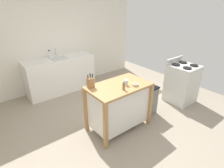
{
  "coord_description": "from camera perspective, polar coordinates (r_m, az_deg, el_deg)",
  "views": [
    {
      "loc": [
        -1.87,
        -2.23,
        2.26
      ],
      "look_at": [
        0.02,
        0.17,
        0.85
      ],
      "focal_mm": 29.16,
      "sensor_mm": 36.0,
      "label": 1
    }
  ],
  "objects": [
    {
      "name": "ground_plane",
      "position": [
        3.68,
        1.41,
        -13.0
      ],
      "size": [
        5.97,
        5.97,
        0.0
      ],
      "primitive_type": "plane",
      "color": "gray",
      "rests_on": "ground"
    },
    {
      "name": "wall_back",
      "position": [
        5.16,
        -16.77,
        13.14
      ],
      "size": [
        4.8,
        0.1,
        2.6
      ],
      "primitive_type": "cube",
      "color": "silver",
      "rests_on": "ground"
    },
    {
      "name": "kitchen_island",
      "position": [
        3.39,
        2.11,
        -6.41
      ],
      "size": [
        1.11,
        0.67,
        0.9
      ],
      "color": "#AD7F4C",
      "rests_on": "ground"
    },
    {
      "name": "knife_block",
      "position": [
        3.11,
        -6.75,
        0.46
      ],
      "size": [
        0.11,
        0.09,
        0.25
      ],
      "color": "#9E7042",
      "rests_on": "kitchen_island"
    },
    {
      "name": "bowl_ceramic_wide",
      "position": [
        3.2,
        7.26,
        -0.17
      ],
      "size": [
        0.11,
        0.11,
        0.04
      ],
      "color": "beige",
      "rests_on": "kitchen_island"
    },
    {
      "name": "drinking_cup",
      "position": [
        3.19,
        4.43,
        0.49
      ],
      "size": [
        0.07,
        0.07,
        0.1
      ],
      "color": "silver",
      "rests_on": "kitchen_island"
    },
    {
      "name": "pepper_grinder",
      "position": [
        3.02,
        3.69,
        -0.53
      ],
      "size": [
        0.04,
        0.04,
        0.15
      ],
      "color": "olive",
      "rests_on": "kitchen_island"
    },
    {
      "name": "trash_bin",
      "position": [
        3.96,
        11.19,
        -5.03
      ],
      "size": [
        0.36,
        0.28,
        0.63
      ],
      "color": "slate",
      "rests_on": "ground"
    },
    {
      "name": "sink_counter",
      "position": [
        5.02,
        -15.8,
        2.83
      ],
      "size": [
        1.76,
        0.6,
        0.91
      ],
      "color": "white",
      "rests_on": "ground"
    },
    {
      "name": "sink_faucet",
      "position": [
        4.97,
        -17.21,
        9.3
      ],
      "size": [
        0.02,
        0.02,
        0.22
      ],
      "color": "#B7BCC1",
      "rests_on": "sink_counter"
    },
    {
      "name": "bottle_dish_soap",
      "position": [
        4.9,
        -18.95,
        8.72
      ],
      "size": [
        0.07,
        0.07,
        0.22
      ],
      "color": "white",
      "rests_on": "sink_counter"
    },
    {
      "name": "stove",
      "position": [
        4.61,
        20.99,
        0.18
      ],
      "size": [
        0.6,
        0.6,
        1.03
      ],
      "color": "silver",
      "rests_on": "ground"
    }
  ]
}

